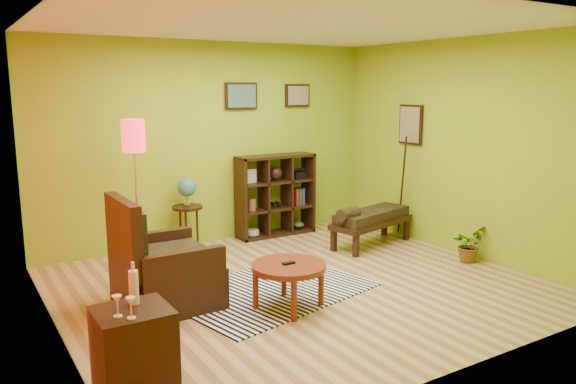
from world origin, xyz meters
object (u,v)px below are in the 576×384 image
side_cabinet (134,349)px  potted_plant (468,248)px  coffee_table (289,270)px  armchair (161,273)px  cube_shelf (276,195)px  floor_lamp (134,150)px  bench (370,218)px  globe_table (187,196)px

side_cabinet → potted_plant: size_ratio=2.11×
coffee_table → armchair: 1.28m
side_cabinet → cube_shelf: cube_shelf is taller
floor_lamp → cube_shelf: size_ratio=1.52×
side_cabinet → bench: (3.90, 2.03, 0.08)m
armchair → cube_shelf: (2.40, 1.78, 0.26)m
coffee_table → potted_plant: (2.73, 0.10, -0.22)m
globe_table → cube_shelf: (1.42, 0.06, -0.15)m
armchair → potted_plant: armchair is taller
floor_lamp → cube_shelf: floor_lamp is taller
side_cabinet → coffee_table: bearing=22.4°
coffee_table → bench: size_ratio=0.53×
globe_table → armchair: bearing=-119.6°
floor_lamp → cube_shelf: 2.57m
globe_table → bench: bearing=-27.4°
armchair → cube_shelf: bearing=36.5°
cube_shelf → potted_plant: 2.81m
globe_table → cube_shelf: bearing=2.3°
armchair → coffee_table: bearing=-34.7°
floor_lamp → bench: floor_lamp is taller
potted_plant → floor_lamp: bearing=155.5°
side_cabinet → floor_lamp: (0.81, 2.51, 1.16)m
coffee_table → cube_shelf: cube_shelf is taller
side_cabinet → potted_plant: bearing=10.5°
side_cabinet → cube_shelf: (3.11, 3.24, 0.28)m
armchair → bench: bearing=10.2°
floor_lamp → potted_plant: bearing=-24.5°
potted_plant → bench: bearing=116.4°
side_cabinet → globe_table: (1.69, 3.18, 0.43)m
side_cabinet → globe_table: bearing=62.0°
coffee_table → armchair: armchair is taller
globe_table → side_cabinet: bearing=-118.0°
cube_shelf → potted_plant: (1.38, -2.41, -0.43)m
floor_lamp → bench: (3.09, -0.48, -1.08)m
coffee_table → side_cabinet: size_ratio=0.79×
armchair → potted_plant: bearing=-9.4°
coffee_table → globe_table: globe_table is taller
coffee_table → armchair: (-1.05, 0.73, -0.05)m
coffee_table → bench: bearing=31.4°
side_cabinet → globe_table: size_ratio=0.95×
globe_table → cube_shelf: cube_shelf is taller
coffee_table → floor_lamp: floor_lamp is taller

